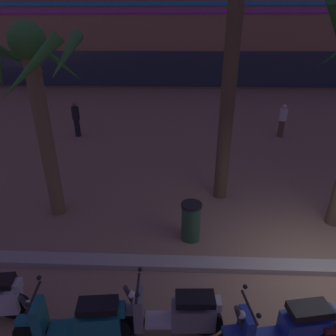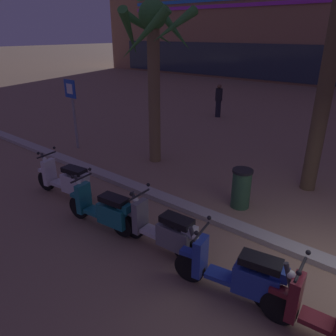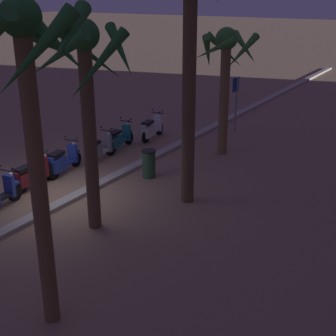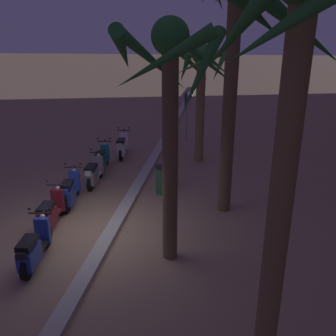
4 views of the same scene
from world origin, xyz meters
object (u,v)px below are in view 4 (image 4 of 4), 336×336
scooter_maroon_mid_front (51,213)px  palm_tree_near_sign (169,88)px  palm_tree_mid_walkway (234,35)px  scooter_teal_tail_end (102,160)px  palm_tree_by_mall_entrance (295,83)px  scooter_grey_gap_after_mid (94,173)px  crossing_sign (186,111)px  scooter_blue_mid_centre (70,191)px  litter_bin (162,179)px  scooter_white_second_in_line (122,147)px  palm_tree_far_corner (201,77)px  scooter_blue_lead_nearest (34,248)px

scooter_maroon_mid_front → palm_tree_near_sign: (0.90, 3.36, 3.50)m
palm_tree_mid_walkway → palm_tree_near_sign: bearing=-25.5°
scooter_teal_tail_end → palm_tree_by_mall_entrance: (8.74, 5.19, 4.02)m
scooter_grey_gap_after_mid → crossing_sign: (-6.23, 2.59, 1.05)m
scooter_teal_tail_end → palm_tree_near_sign: bearing=32.0°
scooter_blue_mid_centre → crossing_sign: size_ratio=0.76×
scooter_teal_tail_end → scooter_maroon_mid_front: same height
scooter_teal_tail_end → crossing_sign: (-4.77, 2.78, 1.05)m
crossing_sign → litter_bin: size_ratio=2.53×
scooter_maroon_mid_front → crossing_sign: size_ratio=0.74×
scooter_grey_gap_after_mid → palm_tree_mid_walkway: 6.48m
scooter_maroon_mid_front → palm_tree_near_sign: 4.93m
scooter_white_second_in_line → scooter_grey_gap_after_mid: size_ratio=1.04×
scooter_grey_gap_after_mid → palm_tree_mid_walkway: bearing=74.3°
scooter_grey_gap_after_mid → scooter_maroon_mid_front: same height
palm_tree_by_mall_entrance → palm_tree_mid_walkway: (-6.02, -0.51, 0.49)m
palm_tree_mid_walkway → palm_tree_far_corner: (-4.50, -1.04, -1.51)m
litter_bin → scooter_grey_gap_after_mid: bearing=-97.1°
scooter_blue_mid_centre → palm_tree_mid_walkway: 6.50m
palm_tree_by_mall_entrance → palm_tree_near_sign: 3.81m
scooter_blue_mid_centre → scooter_white_second_in_line: bearing=176.1°
scooter_teal_tail_end → scooter_blue_mid_centre: 3.09m
scooter_blue_lead_nearest → litter_bin: size_ratio=1.89×
scooter_maroon_mid_front → palm_tree_by_mall_entrance: 7.79m
scooter_blue_mid_centre → scooter_blue_lead_nearest: same height
palm_tree_near_sign → litter_bin: size_ratio=5.59×
palm_tree_mid_walkway → palm_tree_far_corner: palm_tree_mid_walkway is taller
scooter_white_second_in_line → crossing_sign: crossing_sign is taller
scooter_white_second_in_line → litter_bin: scooter_white_second_in_line is taller
scooter_white_second_in_line → palm_tree_by_mall_entrance: (10.53, 4.86, 4.01)m
scooter_grey_gap_after_mid → palm_tree_by_mall_entrance: size_ratio=0.30×
palm_tree_by_mall_entrance → litter_bin: palm_tree_by_mall_entrance is taller
scooter_white_second_in_line → scooter_teal_tail_end: size_ratio=1.03×
scooter_teal_tail_end → scooter_blue_lead_nearest: 6.24m
scooter_white_second_in_line → scooter_maroon_mid_front: (6.31, -0.30, -0.02)m
scooter_teal_tail_end → scooter_maroon_mid_front: (4.52, 0.03, -0.01)m
scooter_white_second_in_line → scooter_blue_mid_centre: (4.87, -0.33, 0.00)m
palm_tree_by_mall_entrance → scooter_white_second_in_line: bearing=-155.2°
palm_tree_far_corner → scooter_maroon_mid_front: bearing=-29.8°
palm_tree_mid_walkway → litter_bin: 5.01m
palm_tree_mid_walkway → palm_tree_near_sign: (2.70, -1.29, -1.02)m
scooter_grey_gap_after_mid → litter_bin: 2.47m
scooter_blue_lead_nearest → scooter_teal_tail_end: bearing=-176.0°
scooter_white_second_in_line → scooter_maroon_mid_front: same height
scooter_blue_mid_centre → palm_tree_mid_walkway: bearing=94.5°
scooter_maroon_mid_front → palm_tree_near_sign: bearing=75.0°
scooter_teal_tail_end → palm_tree_far_corner: 5.04m
scooter_white_second_in_line → palm_tree_by_mall_entrance: 12.27m
scooter_blue_mid_centre → crossing_sign: bearing=160.5°
scooter_maroon_mid_front → scooter_blue_mid_centre: bearing=-178.7°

